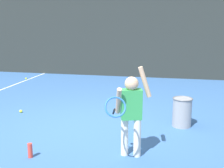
{
  "coord_description": "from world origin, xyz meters",
  "views": [
    {
      "loc": [
        1.61,
        -4.91,
        1.94
      ],
      "look_at": [
        0.52,
        0.11,
        0.85
      ],
      "focal_mm": 45.49,
      "sensor_mm": 36.0,
      "label": 1
    }
  ],
  "objects": [
    {
      "name": "ball_hopper",
      "position": [
        1.82,
        0.47,
        0.29
      ],
      "size": [
        0.38,
        0.38,
        0.56
      ],
      "color": "gray",
      "rests_on": "ground"
    },
    {
      "name": "fence_post_2",
      "position": [
        0.0,
        5.58,
        1.57
      ],
      "size": [
        0.09,
        0.09,
        3.14
      ],
      "primitive_type": "cylinder",
      "color": "slate",
      "rests_on": "ground"
    },
    {
      "name": "ground_plane",
      "position": [
        0.0,
        0.0,
        0.0
      ],
      "size": [
        20.0,
        20.0,
        0.0
      ],
      "primitive_type": "plane",
      "color": "#335B93"
    },
    {
      "name": "tennis_ball_3",
      "position": [
        -3.5,
        4.16,
        0.03
      ],
      "size": [
        0.07,
        0.07,
        0.07
      ],
      "primitive_type": "sphere",
      "color": "#CCE033",
      "rests_on": "ground"
    },
    {
      "name": "fence_post_1",
      "position": [
        -3.26,
        5.58,
        1.57
      ],
      "size": [
        0.09,
        0.09,
        3.14
      ],
      "primitive_type": "cylinder",
      "color": "slate",
      "rests_on": "ground"
    },
    {
      "name": "water_bottle",
      "position": [
        -0.39,
        -1.37,
        0.11
      ],
      "size": [
        0.07,
        0.07,
        0.22
      ],
      "primitive_type": "cylinder",
      "color": "#D83F33",
      "rests_on": "ground"
    },
    {
      "name": "tennis_ball_2",
      "position": [
        -1.66,
        0.58,
        0.03
      ],
      "size": [
        0.07,
        0.07,
        0.07
      ],
      "primitive_type": "sphere",
      "color": "#CCE033",
      "rests_on": "ground"
    },
    {
      "name": "fence_post_3",
      "position": [
        3.26,
        5.58,
        1.57
      ],
      "size": [
        0.09,
        0.09,
        3.14
      ],
      "primitive_type": "cylinder",
      "color": "slate",
      "rests_on": "ground"
    },
    {
      "name": "back_fence_windscreen",
      "position": [
        0.0,
        5.52,
        1.5
      ],
      "size": [
        13.35,
        0.08,
        2.99
      ],
      "primitive_type": "cube",
      "color": "#282D2B",
      "rests_on": "ground"
    },
    {
      "name": "tennis_player",
      "position": [
        1.04,
        -1.0,
        0.73
      ],
      "size": [
        0.59,
        0.72,
        1.35
      ],
      "rotation": [
        0.0,
        0.0,
        0.29
      ],
      "color": "silver",
      "rests_on": "ground"
    }
  ]
}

